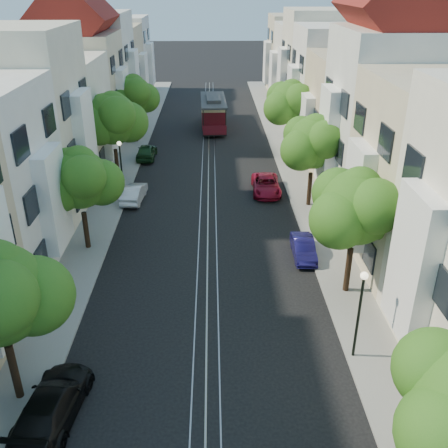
{
  "coord_description": "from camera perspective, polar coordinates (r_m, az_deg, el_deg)",
  "views": [
    {
      "loc": [
        0.36,
        -12.6,
        14.61
      ],
      "look_at": [
        0.97,
        12.68,
        2.2
      ],
      "focal_mm": 40.0,
      "sensor_mm": 36.0,
      "label": 1
    }
  ],
  "objects": [
    {
      "name": "sidewalk_west",
      "position": [
        43.79,
        -11.37,
        6.21
      ],
      "size": [
        2.5,
        80.0,
        0.12
      ],
      "primitive_type": "cube",
      "color": "gray",
      "rests_on": "ground"
    },
    {
      "name": "townhouses_west",
      "position": [
        43.38,
        -18.14,
        12.19
      ],
      "size": [
        7.75,
        72.0,
        11.76
      ],
      "color": "silver",
      "rests_on": "ground"
    },
    {
      "name": "lane_line",
      "position": [
        43.15,
        -1.79,
        6.34
      ],
      "size": [
        0.08,
        80.0,
        0.01
      ],
      "primitive_type": "cube",
      "color": "tan",
      "rests_on": "ground"
    },
    {
      "name": "rail_right",
      "position": [
        43.15,
        -1.05,
        6.36
      ],
      "size": [
        0.06,
        80.0,
        0.02
      ],
      "primitive_type": "cube",
      "color": "gray",
      "rests_on": "ground"
    },
    {
      "name": "sidewalk_east",
      "position": [
        43.68,
        7.83,
        6.43
      ],
      "size": [
        2.5,
        80.0,
        0.12
      ],
      "primitive_type": "cube",
      "color": "gray",
      "rests_on": "ground"
    },
    {
      "name": "ground",
      "position": [
        43.15,
        -1.79,
        6.34
      ],
      "size": [
        200.0,
        200.0,
        0.0
      ],
      "primitive_type": "plane",
      "color": "black",
      "rests_on": "ground"
    },
    {
      "name": "tree_e_d",
      "position": [
        45.18,
        7.65,
        13.46
      ],
      "size": [
        5.01,
        4.16,
        6.85
      ],
      "color": "black",
      "rests_on": "ground"
    },
    {
      "name": "lamp_east",
      "position": [
        21.2,
        15.33,
        -8.64
      ],
      "size": [
        0.32,
        0.32,
        4.16
      ],
      "color": "black",
      "rests_on": "ground"
    },
    {
      "name": "parked_car_w_mid",
      "position": [
        37.06,
        -10.26,
        3.53
      ],
      "size": [
        1.61,
        3.87,
        1.24
      ],
      "primitive_type": "imported",
      "rotation": [
        0.0,
        0.0,
        3.06
      ],
      "color": "silver",
      "rests_on": "ground"
    },
    {
      "name": "cable_car",
      "position": [
        55.05,
        -1.23,
        12.78
      ],
      "size": [
        2.83,
        8.4,
        3.2
      ],
      "rotation": [
        0.0,
        0.0,
        0.03
      ],
      "color": "black",
      "rests_on": "ground"
    },
    {
      "name": "lamp_west",
      "position": [
        37.15,
        -11.72,
        7.13
      ],
      "size": [
        0.32,
        0.32,
        4.16
      ],
      "color": "black",
      "rests_on": "ground"
    },
    {
      "name": "parked_car_e_far",
      "position": [
        38.06,
        4.83,
        4.48
      ],
      "size": [
        2.14,
        4.5,
        1.24
      ],
      "primitive_type": "imported",
      "rotation": [
        0.0,
        0.0,
        -0.02
      ],
      "color": "maroon",
      "rests_on": "ground"
    },
    {
      "name": "rail_left",
      "position": [
        43.15,
        -2.52,
        6.34
      ],
      "size": [
        0.06,
        80.0,
        0.02
      ],
      "primitive_type": "cube",
      "color": "gray",
      "rests_on": "ground"
    },
    {
      "name": "parked_car_e_mid",
      "position": [
        29.41,
        9.07,
        -2.74
      ],
      "size": [
        1.25,
        3.43,
        1.12
      ],
      "primitive_type": "imported",
      "rotation": [
        0.0,
        0.0,
        -0.02
      ],
      "color": "#110D45",
      "rests_on": "ground"
    },
    {
      "name": "tree_e_c",
      "position": [
        34.77,
        10.26,
        8.99
      ],
      "size": [
        4.84,
        3.99,
        6.52
      ],
      "color": "black",
      "rests_on": "ground"
    },
    {
      "name": "parked_car_w_near",
      "position": [
        20.36,
        -19.03,
        -18.84
      ],
      "size": [
        2.42,
        4.87,
        1.36
      ],
      "primitive_type": "imported",
      "rotation": [
        0.0,
        0.0,
        3.03
      ],
      "color": "black",
      "rests_on": "ground"
    },
    {
      "name": "townhouses_east",
      "position": [
        43.16,
        14.49,
        12.72
      ],
      "size": [
        7.75,
        72.0,
        12.0
      ],
      "color": "beige",
      "rests_on": "ground"
    },
    {
      "name": "parked_car_w_far",
      "position": [
        45.99,
        -8.85,
        8.19
      ],
      "size": [
        1.67,
        4.0,
        1.35
      ],
      "primitive_type": "imported",
      "rotation": [
        0.0,
        0.0,
        3.12
      ],
      "color": "#153619",
      "rests_on": "ground"
    },
    {
      "name": "tree_w_c",
      "position": [
        39.49,
        -12.54,
        11.55
      ],
      "size": [
        5.13,
        4.28,
        7.09
      ],
      "color": "black",
      "rests_on": "ground"
    },
    {
      "name": "tree_w_d",
      "position": [
        50.16,
        -10.27,
        14.23
      ],
      "size": [
        4.84,
        3.99,
        6.52
      ],
      "color": "black",
      "rests_on": "ground"
    },
    {
      "name": "tree_w_b",
      "position": [
        29.44,
        -16.1,
        4.79
      ],
      "size": [
        4.72,
        3.87,
        6.27
      ],
      "color": "black",
      "rests_on": "ground"
    },
    {
      "name": "rail_slot",
      "position": [
        43.15,
        -1.79,
        6.35
      ],
      "size": [
        0.06,
        80.0,
        0.02
      ],
      "primitive_type": "cube",
      "color": "gray",
      "rests_on": "ground"
    },
    {
      "name": "tree_e_b",
      "position": [
        24.71,
        14.97,
        1.65
      ],
      "size": [
        4.93,
        4.08,
        6.68
      ],
      "color": "black",
      "rests_on": "ground"
    }
  ]
}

